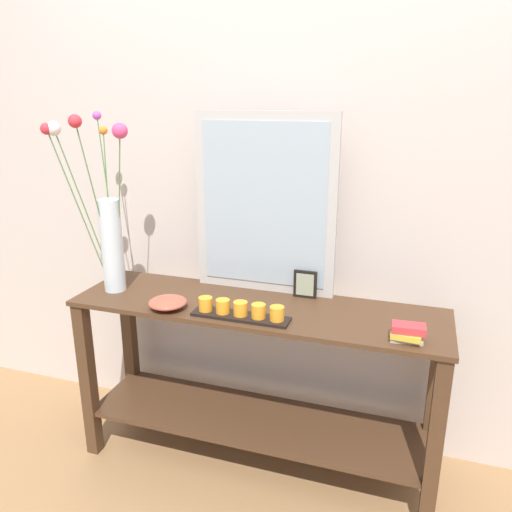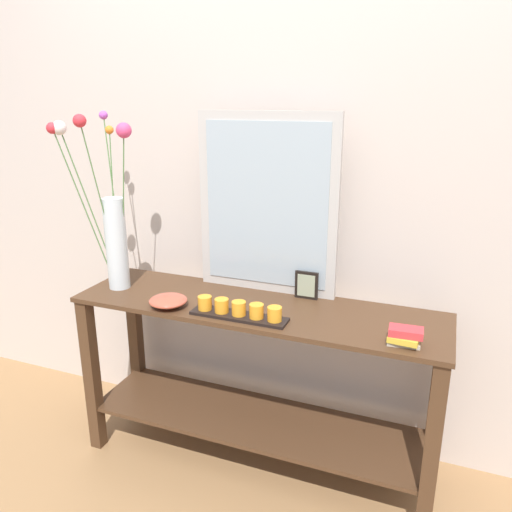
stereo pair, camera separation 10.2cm
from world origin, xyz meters
The scene contains 9 objects.
ground_plane centered at (0.00, 0.00, -0.01)m, with size 7.00×6.00×0.02m, color #997047.
wall_back centered at (0.00, 0.33, 1.35)m, with size 6.40×0.08×2.70m, color beige.
console_table centered at (0.00, 0.00, 0.48)m, with size 1.56×0.43×0.77m.
mirror_leaning centered at (-0.02, 0.18, 1.16)m, with size 0.62×0.03×0.78m.
tall_vase_left centered at (-0.66, -0.04, 1.07)m, with size 0.30×0.30×0.77m.
candle_tray centered at (-0.02, -0.14, 0.80)m, with size 0.39×0.09×0.07m.
picture_frame_small centered at (0.17, 0.15, 0.83)m, with size 0.10×0.01×0.12m.
decorative_bowl centered at (-0.33, -0.14, 0.80)m, with size 0.16×0.16×0.05m.
book_stack centered at (0.61, -0.14, 0.80)m, with size 0.12×0.09×0.06m.
Camera 2 is at (0.70, -1.79, 1.59)m, focal length 35.23 mm.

